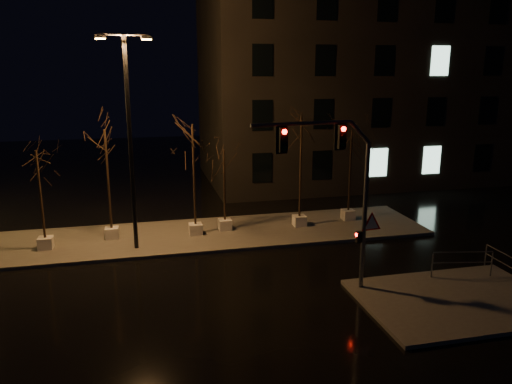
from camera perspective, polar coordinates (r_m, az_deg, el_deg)
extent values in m
plane|color=black|center=(20.25, -2.13, -10.34)|extent=(90.00, 90.00, 0.00)
cube|color=#4D4A45|center=(25.74, -4.74, -4.80)|extent=(22.00, 5.00, 0.15)
cube|color=#4D4A45|center=(20.08, 21.96, -11.40)|extent=(7.00, 5.00, 0.15)
cube|color=black|center=(40.15, 12.90, 12.44)|extent=(25.00, 12.00, 15.00)
cube|color=beige|center=(25.32, -22.91, -5.38)|extent=(0.65, 0.65, 0.55)
cylinder|color=black|center=(24.70, -23.41, -0.29)|extent=(0.11, 0.11, 4.08)
cube|color=beige|center=(25.71, -16.14, -4.51)|extent=(0.65, 0.65, 0.55)
cylinder|color=black|center=(25.02, -16.55, 1.36)|extent=(0.11, 0.11, 4.84)
cube|color=beige|center=(25.49, -6.92, -4.21)|extent=(0.65, 0.65, 0.55)
cylinder|color=black|center=(24.77, -7.10, 1.93)|extent=(0.11, 0.11, 5.02)
cube|color=beige|center=(26.06, -3.56, -3.73)|extent=(0.65, 0.65, 0.55)
cylinder|color=black|center=(25.50, -3.63, 0.79)|extent=(0.11, 0.11, 3.66)
cube|color=beige|center=(26.75, 4.98, -3.28)|extent=(0.65, 0.65, 0.55)
cylinder|color=black|center=(26.04, 5.12, 2.84)|extent=(0.11, 0.11, 5.26)
cube|color=beige|center=(28.20, 10.48, -2.56)|extent=(0.65, 0.65, 0.55)
cylinder|color=black|center=(27.60, 10.71, 2.41)|extent=(0.11, 0.11, 4.43)
cylinder|color=#56585D|center=(19.00, 12.30, -2.84)|extent=(0.17, 0.17, 5.59)
cylinder|color=#56585D|center=(17.01, 5.33, 7.79)|extent=(3.71, 0.60, 0.13)
cube|color=black|center=(17.78, 9.76, 6.26)|extent=(0.30, 0.24, 0.84)
cube|color=black|center=(16.77, 3.10, 5.98)|extent=(0.30, 0.24, 0.84)
cube|color=black|center=(19.12, 11.66, -5.05)|extent=(0.22, 0.19, 0.42)
cone|color=red|center=(19.19, 13.03, -3.58)|extent=(0.96, 0.15, 0.97)
sphere|color=#FF0C07|center=(18.34, 12.84, 7.22)|extent=(0.17, 0.17, 0.17)
cylinder|color=black|center=(23.01, -14.16, 5.05)|extent=(0.19, 0.19, 9.56)
cylinder|color=black|center=(22.80, -14.90, 17.00)|extent=(2.10, 0.28, 0.10)
cube|color=yellow|center=(22.75, -17.38, 16.48)|extent=(0.50, 0.31, 0.19)
cube|color=yellow|center=(22.88, -12.38, 16.76)|extent=(0.50, 0.31, 0.19)
cylinder|color=#56585D|center=(21.38, 19.48, -7.93)|extent=(0.06, 0.06, 1.00)
cylinder|color=#56585D|center=(22.41, 25.32, -7.50)|extent=(0.06, 0.06, 1.00)
cylinder|color=#56585D|center=(21.68, 22.61, -6.35)|extent=(2.41, 0.49, 0.04)
cylinder|color=#56585D|center=(21.83, 22.50, -7.45)|extent=(2.41, 0.49, 0.04)
cylinder|color=#56585D|center=(23.44, 24.76, -6.63)|extent=(0.05, 0.05, 0.91)
cylinder|color=#56585D|center=(22.53, 26.36, -6.26)|extent=(0.12, 2.02, 0.04)
cylinder|color=#56585D|center=(22.66, 26.25, -7.22)|extent=(0.12, 2.02, 0.04)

